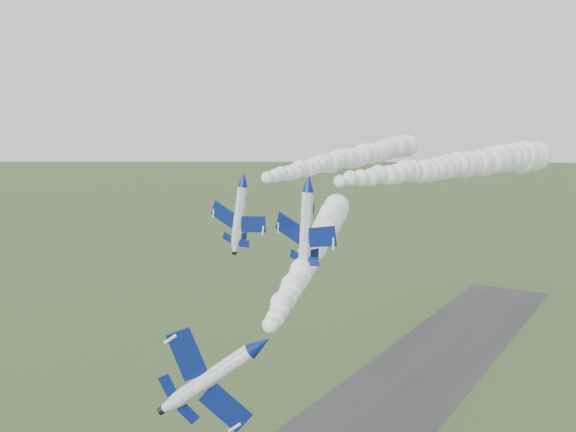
% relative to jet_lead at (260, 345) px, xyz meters
% --- Properties ---
extents(jet_lead, '(8.09, 13.51, 9.50)m').
position_rel_jet_lead_xyz_m(jet_lead, '(0.00, 0.00, 0.00)').
color(jet_lead, white).
extents(smoke_trail_jet_lead, '(33.65, 66.75, 5.20)m').
position_rel_jet_lead_xyz_m(smoke_trail_jet_lead, '(-14.24, 36.41, 2.53)').
color(smoke_trail_jet_lead, white).
extents(jet_pair_left, '(10.20, 12.33, 3.35)m').
position_rel_jet_lead_xyz_m(jet_pair_left, '(-18.96, 23.93, 13.83)').
color(jet_pair_left, white).
extents(smoke_trail_jet_pair_left, '(9.28, 52.35, 4.58)m').
position_rel_jet_lead_xyz_m(smoke_trail_jet_pair_left, '(-16.81, 53.11, 15.64)').
color(smoke_trail_jet_pair_left, white).
extents(jet_pair_right, '(11.98, 13.94, 3.54)m').
position_rel_jet_lead_xyz_m(jet_pair_right, '(-8.78, 24.62, 13.74)').
color(jet_pair_right, white).
extents(smoke_trail_jet_pair_right, '(23.78, 60.83, 5.81)m').
position_rel_jet_lead_xyz_m(smoke_trail_jet_pair_right, '(1.14, 57.50, 14.69)').
color(smoke_trail_jet_pair_right, white).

